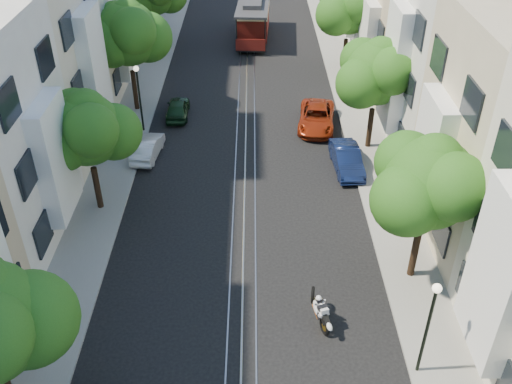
{
  "coord_description": "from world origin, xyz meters",
  "views": [
    {
      "loc": [
        0.47,
        -9.13,
        16.94
      ],
      "look_at": [
        0.58,
        12.21,
        2.2
      ],
      "focal_mm": 40.0,
      "sensor_mm": 36.0,
      "label": 1
    }
  ],
  "objects_px": {
    "tree_w_b": "(88,131)",
    "parked_car_w_far": "(178,108)",
    "tree_w_c": "(129,35)",
    "cable_car": "(253,17)",
    "sportbike_rider": "(320,310)",
    "lamp_west": "(139,89)",
    "parked_car_w_mid": "(148,148)",
    "parked_car_e_far": "(317,117)",
    "tree_e_b": "(430,185)",
    "lamp_east": "(430,316)",
    "tree_e_d": "(350,8)",
    "parked_car_e_mid": "(347,159)",
    "tree_e_c": "(378,74)"
  },
  "relations": [
    {
      "from": "tree_e_c",
      "to": "parked_car_e_mid",
      "type": "height_order",
      "value": "tree_e_c"
    },
    {
      "from": "cable_car",
      "to": "parked_car_e_far",
      "type": "relative_size",
      "value": 1.8
    },
    {
      "from": "cable_car",
      "to": "parked_car_e_mid",
      "type": "bearing_deg",
      "value": -73.04
    },
    {
      "from": "tree_e_b",
      "to": "tree_e_d",
      "type": "distance_m",
      "value": 22.0
    },
    {
      "from": "tree_w_b",
      "to": "cable_car",
      "type": "bearing_deg",
      "value": 72.77
    },
    {
      "from": "tree_e_c",
      "to": "tree_e_d",
      "type": "height_order",
      "value": "tree_e_d"
    },
    {
      "from": "tree_e_b",
      "to": "lamp_west",
      "type": "relative_size",
      "value": 1.61
    },
    {
      "from": "tree_e_d",
      "to": "parked_car_e_mid",
      "type": "xyz_separation_m",
      "value": [
        -1.66,
        -13.37,
        -4.22
      ]
    },
    {
      "from": "tree_e_b",
      "to": "cable_car",
      "type": "bearing_deg",
      "value": 102.85
    },
    {
      "from": "tree_e_c",
      "to": "tree_w_b",
      "type": "height_order",
      "value": "tree_e_c"
    },
    {
      "from": "tree_w_b",
      "to": "sportbike_rider",
      "type": "relative_size",
      "value": 3.4
    },
    {
      "from": "lamp_west",
      "to": "sportbike_rider",
      "type": "bearing_deg",
      "value": -59.27
    },
    {
      "from": "tree_e_c",
      "to": "lamp_east",
      "type": "height_order",
      "value": "tree_e_c"
    },
    {
      "from": "lamp_east",
      "to": "parked_car_w_far",
      "type": "distance_m",
      "value": 22.84
    },
    {
      "from": "tree_w_c",
      "to": "parked_car_w_mid",
      "type": "bearing_deg",
      "value": -75.15
    },
    {
      "from": "parked_car_e_far",
      "to": "parked_car_w_mid",
      "type": "distance_m",
      "value": 10.58
    },
    {
      "from": "parked_car_e_far",
      "to": "cable_car",
      "type": "bearing_deg",
      "value": 111.36
    },
    {
      "from": "tree_w_b",
      "to": "lamp_west",
      "type": "height_order",
      "value": "tree_w_b"
    },
    {
      "from": "sportbike_rider",
      "to": "parked_car_w_far",
      "type": "bearing_deg",
      "value": 93.74
    },
    {
      "from": "tree_w_c",
      "to": "cable_car",
      "type": "xyz_separation_m",
      "value": [
        7.64,
        13.64,
        -3.2
      ]
    },
    {
      "from": "tree_e_b",
      "to": "parked_car_e_far",
      "type": "height_order",
      "value": "tree_e_b"
    },
    {
      "from": "tree_w_c",
      "to": "parked_car_w_mid",
      "type": "relative_size",
      "value": 2.04
    },
    {
      "from": "parked_car_w_far",
      "to": "cable_car",
      "type": "bearing_deg",
      "value": -109.52
    },
    {
      "from": "tree_e_b",
      "to": "lamp_east",
      "type": "distance_m",
      "value": 5.41
    },
    {
      "from": "tree_w_b",
      "to": "parked_car_e_mid",
      "type": "distance_m",
      "value": 13.77
    },
    {
      "from": "lamp_west",
      "to": "lamp_east",
      "type": "bearing_deg",
      "value": -55.01
    },
    {
      "from": "tree_w_b",
      "to": "parked_car_w_far",
      "type": "distance_m",
      "value": 11.12
    },
    {
      "from": "tree_e_d",
      "to": "parked_car_w_mid",
      "type": "xyz_separation_m",
      "value": [
        -12.83,
        -11.92,
        -4.29
      ]
    },
    {
      "from": "parked_car_w_mid",
      "to": "parked_car_w_far",
      "type": "height_order",
      "value": "parked_car_w_far"
    },
    {
      "from": "tree_e_b",
      "to": "parked_car_e_mid",
      "type": "height_order",
      "value": "tree_e_b"
    },
    {
      "from": "tree_w_c",
      "to": "sportbike_rider",
      "type": "xyz_separation_m",
      "value": [
        10.15,
        -18.65,
        -4.33
      ]
    },
    {
      "from": "sportbike_rider",
      "to": "parked_car_w_far",
      "type": "relative_size",
      "value": 0.54
    },
    {
      "from": "tree_e_c",
      "to": "lamp_west",
      "type": "bearing_deg",
      "value": 171.51
    },
    {
      "from": "lamp_west",
      "to": "parked_car_w_mid",
      "type": "xyz_separation_m",
      "value": [
        0.73,
        -2.94,
        -2.27
      ]
    },
    {
      "from": "tree_e_d",
      "to": "parked_car_e_far",
      "type": "xyz_separation_m",
      "value": [
        -2.86,
        -8.37,
        -4.22
      ]
    },
    {
      "from": "tree_e_b",
      "to": "lamp_west",
      "type": "distance_m",
      "value": 18.9
    },
    {
      "from": "parked_car_e_far",
      "to": "parked_car_w_far",
      "type": "xyz_separation_m",
      "value": [
        -8.8,
        1.45,
        -0.06
      ]
    },
    {
      "from": "tree_e_b",
      "to": "sportbike_rider",
      "type": "bearing_deg",
      "value": -148.08
    },
    {
      "from": "lamp_east",
      "to": "sportbike_rider",
      "type": "xyz_separation_m",
      "value": [
        -3.29,
        2.33,
        -2.11
      ]
    },
    {
      "from": "sportbike_rider",
      "to": "parked_car_w_mid",
      "type": "relative_size",
      "value": 0.53
    },
    {
      "from": "tree_e_d",
      "to": "cable_car",
      "type": "bearing_deg",
      "value": 131.51
    },
    {
      "from": "tree_e_d",
      "to": "parked_car_e_far",
      "type": "height_order",
      "value": "tree_e_d"
    },
    {
      "from": "tree_w_c",
      "to": "sportbike_rider",
      "type": "relative_size",
      "value": 3.85
    },
    {
      "from": "parked_car_e_far",
      "to": "tree_e_c",
      "type": "bearing_deg",
      "value": -34.94
    },
    {
      "from": "parked_car_e_mid",
      "to": "parked_car_e_far",
      "type": "xyz_separation_m",
      "value": [
        -1.2,
        5.0,
        0.0
      ]
    },
    {
      "from": "tree_e_d",
      "to": "parked_car_w_far",
      "type": "height_order",
      "value": "tree_e_d"
    },
    {
      "from": "tree_e_c",
      "to": "parked_car_w_mid",
      "type": "height_order",
      "value": "tree_e_c"
    },
    {
      "from": "tree_w_b",
      "to": "parked_car_e_far",
      "type": "height_order",
      "value": "tree_w_b"
    },
    {
      "from": "tree_w_c",
      "to": "lamp_west",
      "type": "bearing_deg",
      "value": -74.25
    },
    {
      "from": "parked_car_e_mid",
      "to": "parked_car_e_far",
      "type": "bearing_deg",
      "value": 99.55
    }
  ]
}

